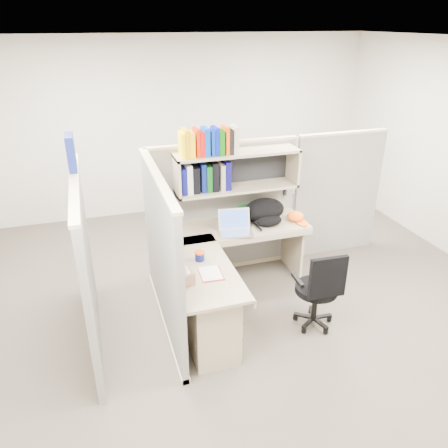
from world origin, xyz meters
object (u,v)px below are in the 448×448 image
object	(u,v)px
desk	(220,294)
laptop	(236,223)
task_chair	(317,301)
backpack	(267,212)
snack_canister	(200,256)

from	to	relation	value
desk	laptop	distance (m)	0.87
laptop	task_chair	size ratio (longest dim) A/B	0.39
laptop	task_chair	xyz separation A→B (m)	(0.56, -0.89, -0.54)
backpack	task_chair	bearing A→B (deg)	-67.75
desk	task_chair	bearing A→B (deg)	-13.79
desk	laptop	world-z (taller)	laptop
desk	laptop	xyz separation A→B (m)	(0.39, 0.66, 0.42)
desk	backpack	xyz separation A→B (m)	(0.82, 0.82, 0.43)
laptop	task_chair	distance (m)	1.18
snack_canister	task_chair	size ratio (longest dim) A/B	0.11
backpack	laptop	bearing A→B (deg)	-144.47
laptop	snack_canister	size ratio (longest dim) A/B	3.63
backpack	desk	bearing A→B (deg)	-119.77
task_chair	desk	bearing A→B (deg)	166.21
desk	backpack	size ratio (longest dim) A/B	3.71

